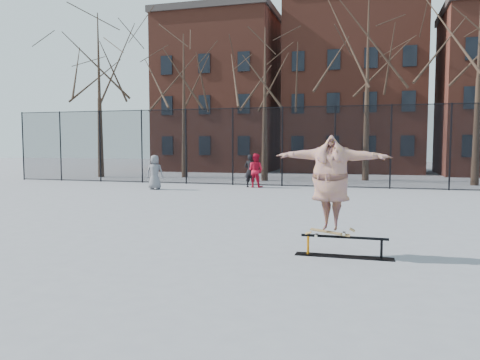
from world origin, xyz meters
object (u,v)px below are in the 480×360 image
(skate_rail, at_px, (344,249))
(skateboard, at_px, (330,233))
(bystander_grey, at_px, (155,172))
(bystander_black, at_px, (250,171))
(bystander_red, at_px, (255,170))
(skater, at_px, (331,183))

(skate_rail, relative_size, skateboard, 2.27)
(skate_rail, xyz_separation_m, bystander_grey, (-9.32, 11.01, 0.65))
(skateboard, distance_m, bystander_black, 14.21)
(skate_rail, height_order, bystander_grey, bystander_grey)
(bystander_black, relative_size, bystander_red, 0.98)
(skateboard, height_order, bystander_grey, bystander_grey)
(skateboard, bearing_deg, skate_rail, -0.00)
(bystander_black, xyz_separation_m, bystander_red, (0.26, 0.00, 0.02))
(bystander_red, bearing_deg, skater, 123.96)
(bystander_black, bearing_deg, bystander_grey, 33.70)
(skate_rail, distance_m, skateboard, 0.40)
(bystander_grey, relative_size, bystander_black, 1.00)
(skate_rail, height_order, skater, skater)
(bystander_black, bearing_deg, skateboard, 114.93)
(skate_rail, bearing_deg, skater, 180.00)
(skate_rail, height_order, bystander_black, bystander_black)
(skateboard, relative_size, bystander_black, 0.50)
(bystander_grey, xyz_separation_m, bystander_red, (4.30, 2.28, 0.02))
(skate_rail, relative_size, bystander_grey, 1.14)
(skate_rail, bearing_deg, bystander_grey, 130.26)
(skate_rail, distance_m, bystander_grey, 14.44)
(bystander_grey, xyz_separation_m, bystander_black, (4.03, 2.28, 0.00))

